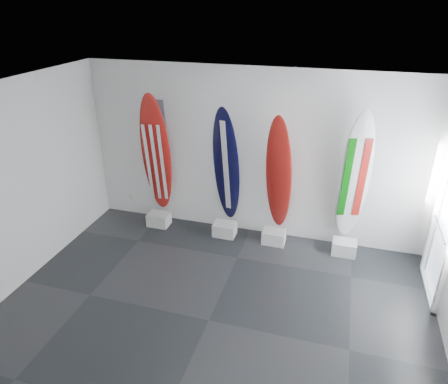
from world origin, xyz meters
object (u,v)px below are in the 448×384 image
(surfboard_usa, at_px, (156,155))
(surfboard_swiss, at_px, (279,174))
(surfboard_navy, at_px, (226,167))
(surfboard_italy, at_px, (354,178))

(surfboard_usa, bearing_deg, surfboard_swiss, -8.01)
(surfboard_navy, xyz_separation_m, surfboard_italy, (2.12, 0.00, 0.05))
(surfboard_navy, relative_size, surfboard_swiss, 1.04)
(surfboard_navy, height_order, surfboard_swiss, surfboard_navy)
(surfboard_usa, relative_size, surfboard_swiss, 1.11)
(surfboard_usa, xyz_separation_m, surfboard_navy, (1.32, 0.00, -0.08))
(surfboard_swiss, bearing_deg, surfboard_navy, -164.69)
(surfboard_swiss, xyz_separation_m, surfboard_italy, (1.21, 0.00, 0.08))
(surfboard_navy, relative_size, surfboard_italy, 0.96)
(surfboard_swiss, bearing_deg, surfboard_italy, 15.31)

